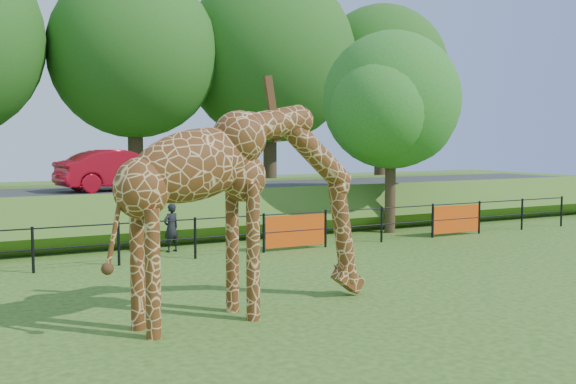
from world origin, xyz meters
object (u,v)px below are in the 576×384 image
car_red (121,170)px  visitor (171,228)px  tree_east (393,106)px  giraffe (250,209)px

car_red → visitor: car_red is taller
visitor → tree_east: 8.64m
giraffe → tree_east: bearing=31.8°
giraffe → tree_east: tree_east is taller
tree_east → giraffe: bearing=-139.6°
car_red → visitor: (0.28, -4.78, -1.43)m
car_red → tree_east: tree_east is taller
giraffe → tree_east: 11.47m
giraffe → car_red: bearing=79.4°
tree_east → visitor: bearing=-177.6°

